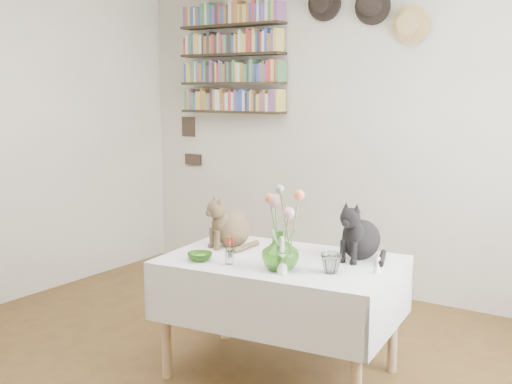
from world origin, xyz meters
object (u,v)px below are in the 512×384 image
Objects in this scene: flower_vase at (280,251)px; bookshelf_unit at (232,59)px; dining_table at (281,288)px; black_cat at (361,229)px; tabby_cat at (233,220)px.

bookshelf_unit is (-1.58, 1.77, 1.07)m from flower_vase.
dining_table is at bearing 120.27° from flower_vase.
dining_table is 0.55m from black_cat.
black_cat is 1.64× the size of flower_vase.
flower_vase is 0.20× the size of bookshelf_unit.
flower_vase is at bearing -48.16° from bookshelf_unit.
black_cat is at bearing 36.69° from tabby_cat.
black_cat is 0.51m from flower_vase.
tabby_cat reaches higher than dining_table.
black_cat reaches higher than dining_table.
bookshelf_unit is (-1.08, 1.49, 1.01)m from tabby_cat.
bookshelf_unit is at bearing 131.84° from flower_vase.
dining_table is at bearing 11.39° from tabby_cat.
tabby_cat is 0.58m from flower_vase.
tabby_cat reaches higher than flower_vase.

